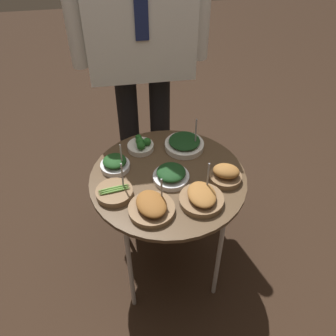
{
  "coord_description": "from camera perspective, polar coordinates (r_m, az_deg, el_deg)",
  "views": [
    {
      "loc": [
        -0.18,
        -1.12,
        1.7
      ],
      "look_at": [
        0.0,
        0.0,
        0.68
      ],
      "focal_mm": 40.0,
      "sensor_mm": 36.0,
      "label": 1
    }
  ],
  "objects": [
    {
      "name": "bowl_roast_center",
      "position": [
        1.44,
        5.14,
        -4.52
      ],
      "size": [
        0.17,
        0.17,
        0.16
      ],
      "color": "brown",
      "rests_on": "serving_cart"
    },
    {
      "name": "waiter_figure",
      "position": [
        1.75,
        -4.41,
        21.34
      ],
      "size": [
        0.63,
        0.24,
        1.71
      ],
      "color": "black",
      "rests_on": "ground_plane"
    },
    {
      "name": "bowl_spinach_front_right",
      "position": [
        1.69,
        2.52,
        3.73
      ],
      "size": [
        0.18,
        0.18,
        0.16
      ],
      "color": "silver",
      "rests_on": "serving_cart"
    },
    {
      "name": "bowl_spinach_far_rim",
      "position": [
        1.53,
        0.47,
        -1.04
      ],
      "size": [
        0.15,
        0.15,
        0.06
      ],
      "color": "silver",
      "rests_on": "serving_cart"
    },
    {
      "name": "bowl_roast_front_left",
      "position": [
        1.54,
        8.79,
        -0.99
      ],
      "size": [
        0.13,
        0.13,
        0.07
      ],
      "color": "brown",
      "rests_on": "serving_cart"
    },
    {
      "name": "bowl_broccoli_near_rim",
      "position": [
        1.69,
        -4.13,
        3.46
      ],
      "size": [
        0.12,
        0.12,
        0.06
      ],
      "color": "silver",
      "rests_on": "serving_cart"
    },
    {
      "name": "bowl_spinach_mid_right",
      "position": [
        1.6,
        -8.08,
        0.65
      ],
      "size": [
        0.12,
        0.12,
        0.14
      ],
      "color": "silver",
      "rests_on": "serving_cart"
    },
    {
      "name": "bowl_roast_back_right",
      "position": [
        1.41,
        -2.52,
        -5.91
      ],
      "size": [
        0.18,
        0.18,
        0.14
      ],
      "color": "brown",
      "rests_on": "serving_cart"
    },
    {
      "name": "ground_plane",
      "position": [
        2.04,
        0.0,
        -14.31
      ],
      "size": [
        8.0,
        8.0,
        0.0
      ],
      "primitive_type": "plane",
      "color": "black"
    },
    {
      "name": "bowl_asparagus_back_left",
      "position": [
        1.49,
        -8.16,
        -3.7
      ],
      "size": [
        0.15,
        0.15,
        0.15
      ],
      "color": "brown",
      "rests_on": "serving_cart"
    },
    {
      "name": "serving_cart",
      "position": [
        1.59,
        0.0,
        -2.53
      ],
      "size": [
        0.66,
        0.66,
        0.63
      ],
      "color": "brown",
      "rests_on": "ground_plane"
    }
  ]
}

